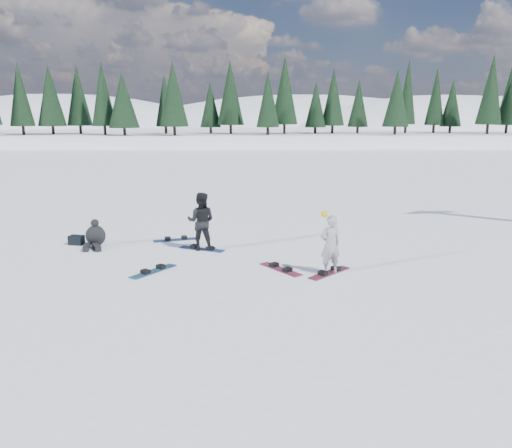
% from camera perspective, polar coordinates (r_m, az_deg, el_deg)
% --- Properties ---
extents(ground, '(420.00, 420.00, 0.00)m').
position_cam_1_polar(ground, '(13.98, 5.60, -4.99)').
color(ground, white).
rests_on(ground, ground).
extents(alpine_backdrop, '(412.50, 227.00, 53.20)m').
position_cam_1_polar(alpine_backdrop, '(203.49, -3.50, 7.35)').
color(alpine_backdrop, white).
rests_on(alpine_backdrop, ground).
extents(snowboarder_woman, '(0.68, 0.55, 1.74)m').
position_cam_1_polar(snowboarder_woman, '(13.34, 8.47, -2.31)').
color(snowboarder_woman, '#9A9A9F').
rests_on(snowboarder_woman, ground).
extents(snowboarder_man, '(0.96, 0.79, 1.82)m').
position_cam_1_polar(snowboarder_man, '(15.62, -6.30, 0.31)').
color(snowboarder_man, black).
rests_on(snowboarder_man, ground).
extents(seated_rider, '(0.79, 1.15, 0.89)m').
position_cam_1_polar(seated_rider, '(16.82, -17.91, -1.33)').
color(seated_rider, black).
rests_on(seated_rider, ground).
extents(gear_bag, '(0.50, 0.38, 0.30)m').
position_cam_1_polar(gear_bag, '(17.33, -19.83, -1.74)').
color(gear_bag, black).
rests_on(gear_bag, ground).
extents(snowboard_woman, '(1.27, 1.25, 0.03)m').
position_cam_1_polar(snowboard_woman, '(13.56, 8.38, -5.56)').
color(snowboard_woman, maroon).
rests_on(snowboard_woman, ground).
extents(snowboard_man, '(1.49, 0.84, 0.03)m').
position_cam_1_polar(snowboard_man, '(15.83, -6.22, -2.86)').
color(snowboard_man, navy).
rests_on(snowboard_man, ground).
extents(snowboard_loose_a, '(1.11, 1.38, 0.03)m').
position_cam_1_polar(snowboard_loose_a, '(13.84, -11.65, -5.32)').
color(snowboard_loose_a, '#175882').
rests_on(snowboard_loose_a, ground).
extents(snowboard_loose_c, '(1.52, 0.70, 0.03)m').
position_cam_1_polar(snowboard_loose_c, '(17.10, -9.12, -1.79)').
color(snowboard_loose_c, navy).
rests_on(snowboard_loose_c, ground).
extents(snowboard_loose_b, '(1.13, 1.36, 0.03)m').
position_cam_1_polar(snowboard_loose_b, '(13.74, 2.83, -5.19)').
color(snowboard_loose_b, '#932044').
rests_on(snowboard_loose_b, ground).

